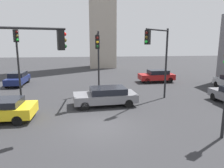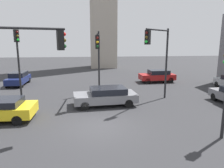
{
  "view_description": "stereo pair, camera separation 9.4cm",
  "coord_description": "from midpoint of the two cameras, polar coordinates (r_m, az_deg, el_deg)",
  "views": [
    {
      "loc": [
        -0.64,
        -11.75,
        4.96
      ],
      "look_at": [
        1.14,
        3.35,
        1.83
      ],
      "focal_mm": 34.39,
      "sensor_mm": 36.0,
      "label": 1
    },
    {
      "loc": [
        -0.55,
        -11.76,
        4.96
      ],
      "look_at": [
        1.14,
        3.35,
        1.83
      ],
      "focal_mm": 34.39,
      "sensor_mm": 36.0,
      "label": 2
    }
  ],
  "objects": [
    {
      "name": "ground_plane",
      "position": [
        12.77,
        -3.58,
        -11.24
      ],
      "size": [
        106.52,
        106.52,
        0.0
      ],
      "primitive_type": "plane",
      "color": "#2D2D30"
    },
    {
      "name": "car_0",
      "position": [
        16.51,
        -1.83,
        -3.16
      ],
      "size": [
        4.93,
        2.52,
        1.4
      ],
      "rotation": [
        0.0,
        0.0,
        3.23
      ],
      "color": "slate",
      "rests_on": "ground_plane"
    },
    {
      "name": "car_5",
      "position": [
        26.21,
        11.71,
        2.19
      ],
      "size": [
        4.17,
        2.04,
        1.45
      ],
      "rotation": [
        0.0,
        0.0,
        3.18
      ],
      "color": "maroon",
      "rests_on": "ground_plane"
    },
    {
      "name": "traffic_light_4",
      "position": [
        18.17,
        -3.88,
        8.74
      ],
      "size": [
        0.53,
        4.26,
        5.74
      ],
      "rotation": [
        0.0,
        0.0,
        -1.64
      ],
      "color": "black",
      "rests_on": "ground_plane"
    },
    {
      "name": "traffic_light_3",
      "position": [
        17.17,
        12.07,
        8.97
      ],
      "size": [
        2.74,
        2.95,
        5.89
      ],
      "rotation": [
        0.0,
        0.0,
        -2.32
      ],
      "color": "black",
      "rests_on": "ground_plane"
    },
    {
      "name": "car_2",
      "position": [
        26.2,
        -23.87,
        1.38
      ],
      "size": [
        1.74,
        4.16,
        1.43
      ],
      "rotation": [
        0.0,
        0.0,
        -1.57
      ],
      "color": "navy",
      "rests_on": "ground_plane"
    },
    {
      "name": "traffic_light_0",
      "position": [
        11.07,
        -24.78,
        6.4
      ],
      "size": [
        4.34,
        1.75,
        5.79
      ],
      "rotation": [
        0.0,
        0.0,
        0.35
      ],
      "color": "black",
      "rests_on": "ground_plane"
    },
    {
      "name": "traffic_light_2",
      "position": [
        19.35,
        -23.98,
        7.77
      ],
      "size": [
        0.46,
        0.47,
        5.78
      ],
      "rotation": [
        0.0,
        0.0,
        -0.81
      ],
      "color": "black",
      "rests_on": "ground_plane"
    }
  ]
}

